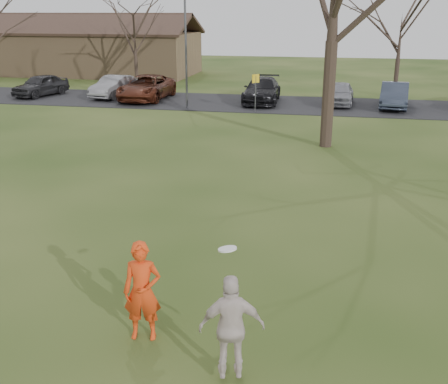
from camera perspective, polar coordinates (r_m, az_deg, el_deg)
The scene contains 14 objects.
ground at distance 9.16m, azimuth -5.33°, elevation -16.99°, with size 120.00×120.00×0.00m, color #1E380F.
parking_strip at distance 32.60m, azimuth 7.63°, elevation 9.16°, with size 62.00×6.50×0.04m, color black.
player_defender at distance 9.24m, azimuth -8.65°, elevation -10.36°, with size 0.64×0.42×1.76m, color red.
car_0 at distance 37.47m, azimuth -18.87°, elevation 10.67°, with size 1.63×4.06×1.38m, color #252528.
car_1 at distance 35.68m, azimuth -11.56°, elevation 10.90°, with size 1.43×4.11×1.35m, color gray.
car_2 at distance 34.33m, azimuth -8.22°, elevation 10.90°, with size 2.48×5.38×1.49m, color #4D1F12.
car_3 at distance 33.01m, azimuth 4.04°, elevation 10.71°, with size 2.04×5.02×1.46m, color black.
car_4 at distance 32.83m, azimuth 12.15°, elevation 10.18°, with size 1.56×3.87×1.32m, color gray.
car_5 at distance 32.58m, azimuth 17.60°, elevation 9.74°, with size 1.48×4.26×1.40m, color #2F3747.
catching_play at distance 8.11m, azimuth 0.83°, elevation -14.11°, with size 1.04×0.64×2.06m.
building at distance 50.41m, azimuth -15.02°, elevation 14.22°, with size 20.60×8.50×5.14m.
lamp_post at distance 30.76m, azimuth -4.09°, elevation 16.11°, with size 0.34×0.34×6.27m.
sign_yellow at distance 29.66m, azimuth 3.36°, elevation 11.15°, with size 0.35×0.35×2.08m.
small_tree_row at distance 37.23m, azimuth 15.54°, elevation 15.84°, with size 55.00×5.90×8.50m.
Camera 1 is at (2.30, -7.08, 5.33)m, focal length 43.15 mm.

